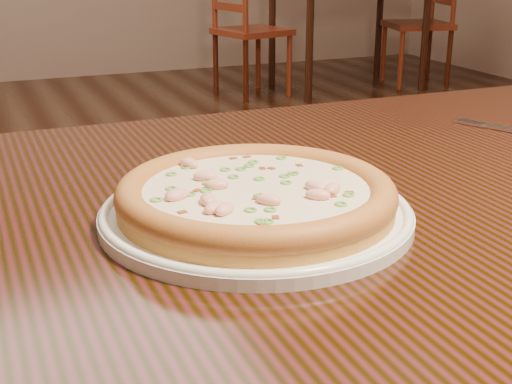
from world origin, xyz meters
name	(u,v)px	position (x,y,z in m)	size (l,w,h in m)	color
hero_table	(335,270)	(-0.05, -0.52, 0.65)	(1.20, 0.80, 0.75)	black
plate	(256,212)	(-0.17, -0.57, 0.76)	(0.31, 0.31, 0.02)	white
pizza	(256,195)	(-0.17, -0.57, 0.78)	(0.27, 0.27, 0.03)	#C7873E
chair_c	(245,31)	(1.38, 3.32, 0.44)	(0.50, 0.50, 0.95)	maroon
chair_d	(425,23)	(2.75, 3.22, 0.44)	(0.50, 0.50, 0.95)	maroon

